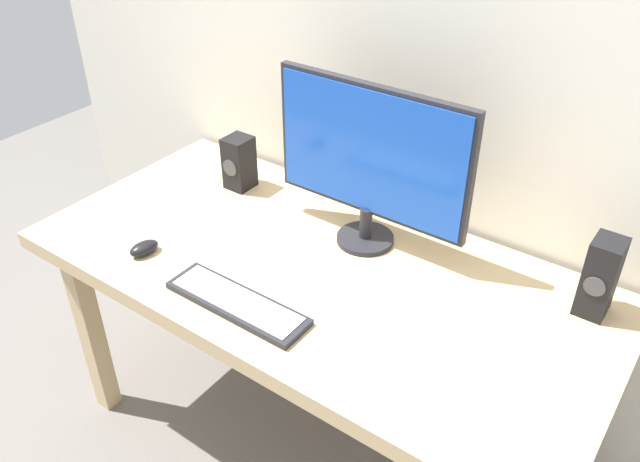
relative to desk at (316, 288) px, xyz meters
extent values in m
plane|color=slate|center=(0.00, 0.00, -0.68)|extent=(6.00, 6.00, 0.00)
cube|color=tan|center=(0.00, 0.00, 0.06)|extent=(1.62, 0.78, 0.05)
cube|color=tan|center=(-0.72, -0.30, -0.32)|extent=(0.06, 0.06, 0.71)
cube|color=tan|center=(-0.72, 0.30, -0.32)|extent=(0.06, 0.06, 0.71)
cube|color=tan|center=(0.72, 0.30, -0.32)|extent=(0.06, 0.06, 0.71)
cylinder|color=#232328|center=(0.05, 0.18, 0.09)|extent=(0.17, 0.17, 0.02)
cylinder|color=#232328|center=(0.05, 0.18, 0.14)|extent=(0.04, 0.04, 0.09)
cube|color=#232328|center=(0.05, 0.19, 0.37)|extent=(0.59, 0.02, 0.38)
cube|color=blue|center=(0.05, 0.18, 0.37)|extent=(0.56, 0.01, 0.35)
cube|color=#232328|center=(-0.06, -0.25, 0.09)|extent=(0.40, 0.11, 0.02)
cube|color=silver|center=(-0.06, -0.25, 0.10)|extent=(0.37, 0.09, 0.00)
ellipsoid|color=black|center=(-0.43, -0.24, 0.10)|extent=(0.07, 0.09, 0.04)
cube|color=black|center=(0.67, 0.25, 0.19)|extent=(0.07, 0.09, 0.21)
cylinder|color=#3F3F44|center=(0.67, 0.21, 0.19)|extent=(0.05, 0.00, 0.05)
cube|color=black|center=(-0.46, 0.21, 0.17)|extent=(0.08, 0.09, 0.18)
cylinder|color=#3F3F44|center=(-0.46, 0.16, 0.17)|extent=(0.06, 0.00, 0.06)
camera|label=1|loc=(0.84, -1.15, 1.16)|focal=36.40mm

